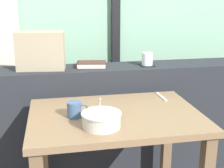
{
  "coord_description": "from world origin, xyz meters",
  "views": [
    {
      "loc": [
        -0.39,
        -1.58,
        1.34
      ],
      "look_at": [
        -0.03,
        0.31,
        0.78
      ],
      "focal_mm": 49.59,
      "sensor_mm": 36.0,
      "label": 1
    }
  ],
  "objects_px": {
    "coaster_square": "(147,65)",
    "ceramic_mug": "(75,110)",
    "throw_pillow": "(41,51)",
    "juice_glass": "(147,59)",
    "closed_book": "(91,64)",
    "breakfast_table": "(115,134)",
    "fork_utensil": "(161,96)",
    "soup_bowl": "(101,120)"
  },
  "relations": [
    {
      "from": "coaster_square",
      "to": "ceramic_mug",
      "type": "height_order",
      "value": "coaster_square"
    },
    {
      "from": "throw_pillow",
      "to": "juice_glass",
      "type": "bearing_deg",
      "value": -2.05
    },
    {
      "from": "coaster_square",
      "to": "closed_book",
      "type": "height_order",
      "value": "closed_book"
    },
    {
      "from": "closed_book",
      "to": "coaster_square",
      "type": "bearing_deg",
      "value": -5.34
    },
    {
      "from": "breakfast_table",
      "to": "fork_utensil",
      "type": "bearing_deg",
      "value": 33.49
    },
    {
      "from": "soup_bowl",
      "to": "ceramic_mug",
      "type": "distance_m",
      "value": 0.19
    },
    {
      "from": "breakfast_table",
      "to": "juice_glass",
      "type": "bearing_deg",
      "value": 57.66
    },
    {
      "from": "coaster_square",
      "to": "juice_glass",
      "type": "relative_size",
      "value": 1.11
    },
    {
      "from": "juice_glass",
      "to": "throw_pillow",
      "type": "relative_size",
      "value": 0.28
    },
    {
      "from": "ceramic_mug",
      "to": "breakfast_table",
      "type": "bearing_deg",
      "value": 2.32
    },
    {
      "from": "breakfast_table",
      "to": "coaster_square",
      "type": "distance_m",
      "value": 0.7
    },
    {
      "from": "breakfast_table",
      "to": "throw_pillow",
      "type": "bearing_deg",
      "value": 125.24
    },
    {
      "from": "fork_utensil",
      "to": "ceramic_mug",
      "type": "bearing_deg",
      "value": -158.56
    },
    {
      "from": "soup_bowl",
      "to": "ceramic_mug",
      "type": "height_order",
      "value": "soup_bowl"
    },
    {
      "from": "coaster_square",
      "to": "soup_bowl",
      "type": "height_order",
      "value": "soup_bowl"
    },
    {
      "from": "throw_pillow",
      "to": "soup_bowl",
      "type": "xyz_separation_m",
      "value": [
        0.3,
        -0.73,
        -0.23
      ]
    },
    {
      "from": "breakfast_table",
      "to": "fork_utensil",
      "type": "height_order",
      "value": "fork_utensil"
    },
    {
      "from": "coaster_square",
      "to": "fork_utensil",
      "type": "xyz_separation_m",
      "value": [
        0.0,
        -0.32,
        -0.13
      ]
    },
    {
      "from": "juice_glass",
      "to": "closed_book",
      "type": "height_order",
      "value": "juice_glass"
    },
    {
      "from": "throw_pillow",
      "to": "ceramic_mug",
      "type": "distance_m",
      "value": 0.65
    },
    {
      "from": "breakfast_table",
      "to": "closed_book",
      "type": "distance_m",
      "value": 0.65
    },
    {
      "from": "juice_glass",
      "to": "closed_book",
      "type": "distance_m",
      "value": 0.41
    },
    {
      "from": "juice_glass",
      "to": "soup_bowl",
      "type": "xyz_separation_m",
      "value": [
        -0.45,
        -0.71,
        -0.14
      ]
    },
    {
      "from": "juice_glass",
      "to": "closed_book",
      "type": "xyz_separation_m",
      "value": [
        -0.4,
        0.04,
        -0.03
      ]
    },
    {
      "from": "closed_book",
      "to": "throw_pillow",
      "type": "bearing_deg",
      "value": -178.21
    },
    {
      "from": "closed_book",
      "to": "ceramic_mug",
      "type": "xyz_separation_m",
      "value": [
        -0.17,
        -0.59,
        -0.11
      ]
    },
    {
      "from": "fork_utensil",
      "to": "ceramic_mug",
      "type": "relative_size",
      "value": 1.5
    },
    {
      "from": "juice_glass",
      "to": "soup_bowl",
      "type": "relative_size",
      "value": 0.45
    },
    {
      "from": "breakfast_table",
      "to": "fork_utensil",
      "type": "xyz_separation_m",
      "value": [
        0.35,
        0.23,
        0.13
      ]
    },
    {
      "from": "ceramic_mug",
      "to": "soup_bowl",
      "type": "bearing_deg",
      "value": -51.65
    },
    {
      "from": "juice_glass",
      "to": "soup_bowl",
      "type": "bearing_deg",
      "value": -122.5
    },
    {
      "from": "juice_glass",
      "to": "fork_utensil",
      "type": "bearing_deg",
      "value": -89.89
    },
    {
      "from": "soup_bowl",
      "to": "ceramic_mug",
      "type": "xyz_separation_m",
      "value": [
        -0.12,
        0.15,
        0.01
      ]
    },
    {
      "from": "fork_utensil",
      "to": "ceramic_mug",
      "type": "height_order",
      "value": "ceramic_mug"
    },
    {
      "from": "juice_glass",
      "to": "throw_pillow",
      "type": "xyz_separation_m",
      "value": [
        -0.75,
        0.03,
        0.08
      ]
    },
    {
      "from": "juice_glass",
      "to": "breakfast_table",
      "type": "bearing_deg",
      "value": -122.34
    },
    {
      "from": "coaster_square",
      "to": "fork_utensil",
      "type": "bearing_deg",
      "value": -89.89
    },
    {
      "from": "throw_pillow",
      "to": "soup_bowl",
      "type": "height_order",
      "value": "throw_pillow"
    },
    {
      "from": "breakfast_table",
      "to": "throw_pillow",
      "type": "distance_m",
      "value": 0.8
    },
    {
      "from": "throw_pillow",
      "to": "closed_book",
      "type": "bearing_deg",
      "value": 1.79
    },
    {
      "from": "breakfast_table",
      "to": "closed_book",
      "type": "relative_size",
      "value": 4.15
    },
    {
      "from": "soup_bowl",
      "to": "coaster_square",
      "type": "bearing_deg",
      "value": 57.5
    }
  ]
}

